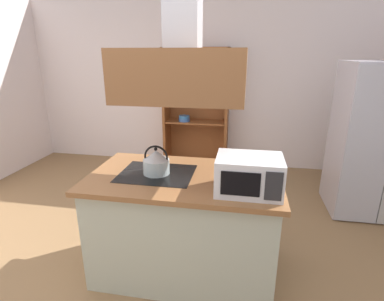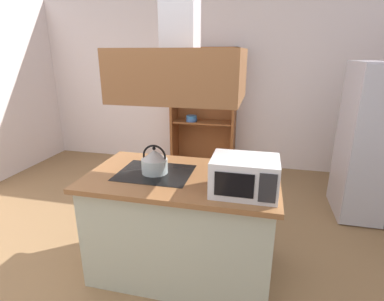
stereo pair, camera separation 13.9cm
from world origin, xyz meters
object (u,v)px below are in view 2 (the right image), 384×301
object	(u,v)px
kettle	(155,161)
microwave	(244,176)
dish_cabinet	(204,116)
cutting_board	(255,170)

from	to	relation	value
kettle	microwave	bearing A→B (deg)	-15.22
kettle	dish_cabinet	bearing A→B (deg)	92.17
kettle	cutting_board	world-z (taller)	kettle
cutting_board	microwave	distance (m)	0.46
dish_cabinet	microwave	world-z (taller)	dish_cabinet
microwave	dish_cabinet	bearing A→B (deg)	106.79
cutting_board	microwave	size ratio (longest dim) A/B	0.74
dish_cabinet	cutting_board	bearing A→B (deg)	-68.90
cutting_board	microwave	world-z (taller)	microwave
kettle	cutting_board	xyz separation A→B (m)	(0.80, 0.24, -0.09)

